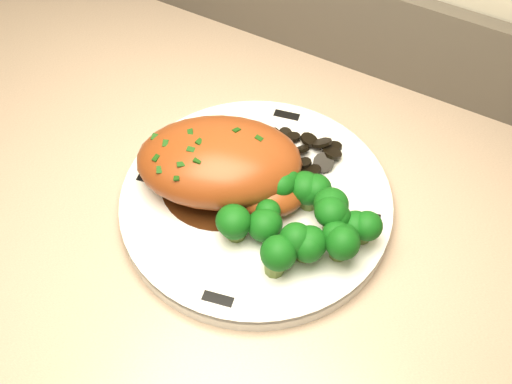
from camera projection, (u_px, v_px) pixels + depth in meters
The scene contains 10 objects.
counter at pixel (164, 363), 1.09m from camera, with size 2.24×0.74×1.09m.
plate at pixel (256, 203), 0.68m from camera, with size 0.29×0.29×0.02m, color white.
rim_accent_0 at pixel (287, 115), 0.75m from camera, with size 0.03×0.01×0.00m, color black.
rim_accent_1 at pixel (146, 171), 0.69m from camera, with size 0.03×0.01×0.00m, color black.
rim_accent_2 at pixel (218, 299), 0.60m from camera, with size 0.03×0.01×0.00m, color black.
rim_accent_3 at pixel (373, 225), 0.65m from camera, with size 0.03×0.01×0.00m, color black.
gravy_pool at pixel (221, 181), 0.69m from camera, with size 0.13×0.13×0.00m, color #331809.
chicken_breast at pixel (225, 165), 0.66m from camera, with size 0.21×0.18×0.07m.
mushroom_pile at pixel (297, 149), 0.71m from camera, with size 0.09×0.07×0.03m.
broccoli_florets at pixel (295, 218), 0.63m from camera, with size 0.15×0.12×0.05m.
Camera 1 is at (0.60, 1.37, 1.52)m, focal length 45.00 mm.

